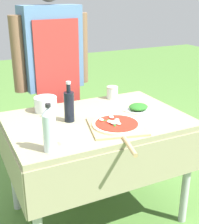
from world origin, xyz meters
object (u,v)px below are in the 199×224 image
Objects in this scene: pizza_on_peel at (117,126)px; water_bottle at (49,129)px; prep_table at (97,134)px; herb_container at (138,107)px; plate_stack at (66,134)px; mixing_tub at (46,104)px; sauce_jar at (112,93)px; person_cook at (53,68)px; oil_bottle at (69,106)px.

water_bottle reaches higher than pizza_on_peel.
prep_table is at bearing 36.15° from water_bottle.
herb_container reaches higher than plate_stack.
mixing_tub is 0.43m from plate_stack.
water_bottle reaches higher than mixing_tub.
water_bottle is 0.92m from sauce_jar.
person_cook is at bearing 63.44° from mixing_tub.
herb_container is (0.41, -0.59, -0.19)m from person_cook.
mixing_tub is at bearing 133.88° from prep_table.
person_cook is at bearing 113.61° from pizza_on_peel.
plate_stack is (-0.10, -0.19, -0.09)m from oil_bottle.
person_cook is 6.40× the size of water_bottle.
mixing_tub is (-0.17, -0.33, -0.16)m from person_cook.
pizza_on_peel is 0.35m from herb_container.
sauce_jar is (0.69, 0.61, -0.08)m from water_bottle.
prep_table is 0.23m from pizza_on_peel.
person_cook reaches higher than sauce_jar.
oil_bottle is (-0.18, 0.03, 0.21)m from prep_table.
oil_bottle is (-0.08, -0.57, -0.11)m from person_cook.
prep_table is 5.47× the size of herb_container.
sauce_jar is at bearing 97.55° from herb_container.
mixing_tub is at bearing -175.06° from sauce_jar.
water_bottle is 0.22m from plate_stack.
pizza_on_peel is 3.61× the size of mixing_tub.
mixing_tub reaches higher than prep_table.
prep_table is 4.48× the size of oil_bottle.
water_bottle reaches higher than sauce_jar.
pizza_on_peel is 0.56m from sauce_jar.
oil_bottle is at bearing 55.18° from water_bottle.
prep_table is 2.09× the size of pizza_on_peel.
oil_bottle is 2.77× the size of sauce_jar.
mixing_tub reaches higher than sauce_jar.
water_bottle reaches higher than plate_stack.
prep_table is 0.41m from mixing_tub.
water_bottle is at bearing -152.82° from pizza_on_peel.
prep_table is 0.35m from herb_container.
plate_stack is at bearing -91.65° from mixing_tub.
oil_bottle is 1.01× the size of water_bottle.
herb_container is at bearing -24.17° from mixing_tub.
pizza_on_peel is at bearing -46.14° from oil_bottle.
water_bottle is at bearing -138.23° from sauce_jar.
herb_container is at bearing 50.00° from pizza_on_peel.
sauce_jar is at bearing 4.94° from mixing_tub.
water_bottle is 2.74× the size of sauce_jar.
mixing_tub is (-0.58, 0.26, 0.03)m from herb_container.
pizza_on_peel is 0.31m from plate_stack.
plate_stack is at bearing -139.09° from sauce_jar.
oil_bottle reaches higher than herb_container.
pizza_on_peel reaches higher than plate_stack.
prep_table is 7.55× the size of mixing_tub.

